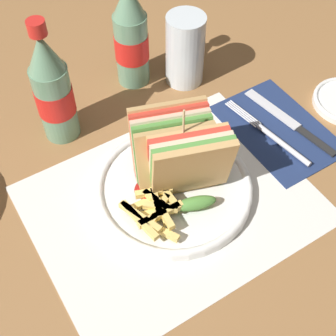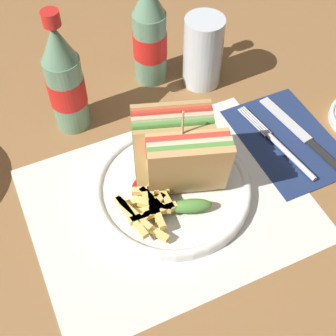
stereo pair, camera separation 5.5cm
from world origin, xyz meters
name	(u,v)px [view 1 (the left image)]	position (x,y,z in m)	size (l,w,h in m)	color
ground_plane	(166,196)	(0.00, 0.00, 0.00)	(4.00, 4.00, 0.00)	olive
placemat	(171,204)	(0.00, -0.02, 0.00)	(0.40, 0.32, 0.00)	silver
plate_main	(175,189)	(0.01, 0.00, 0.01)	(0.24, 0.24, 0.02)	white
club_sandwich	(181,156)	(0.03, 0.00, 0.07)	(0.14, 0.14, 0.15)	tan
fries_pile	(155,209)	(-0.04, -0.03, 0.03)	(0.08, 0.10, 0.02)	#E5C166
ketchup_blob	(149,188)	(-0.02, 0.01, 0.03)	(0.04, 0.04, 0.02)	maroon
napkin	(277,129)	(0.23, 0.02, 0.00)	(0.14, 0.21, 0.00)	navy
fork	(275,138)	(0.21, 0.00, 0.01)	(0.04, 0.18, 0.01)	silver
knife	(290,122)	(0.26, 0.01, 0.01)	(0.04, 0.19, 0.00)	black
coke_bottle_near	(53,90)	(-0.08, 0.20, 0.09)	(0.06, 0.06, 0.21)	slate
coke_bottle_far	(131,37)	(0.09, 0.26, 0.09)	(0.06, 0.06, 0.21)	slate
glass_near	(185,54)	(0.17, 0.21, 0.06)	(0.07, 0.07, 0.13)	silver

